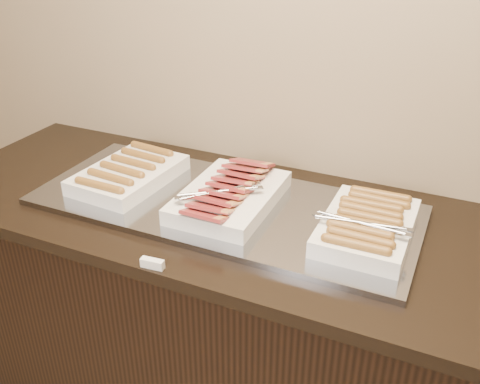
{
  "coord_description": "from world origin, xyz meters",
  "views": [
    {
      "loc": [
        0.63,
        0.82,
        1.73
      ],
      "look_at": [
        0.03,
        2.13,
        0.97
      ],
      "focal_mm": 40.0,
      "sensor_mm": 36.0,
      "label": 1
    }
  ],
  "objects_px": {
    "dish_left": "(129,174)",
    "dish_center": "(229,195)",
    "dish_right": "(367,225)",
    "counter": "(232,320)",
    "warming_tray": "(223,205)"
  },
  "relations": [
    {
      "from": "warming_tray",
      "to": "dish_left",
      "type": "relative_size",
      "value": 3.13
    },
    {
      "from": "counter",
      "to": "dish_center",
      "type": "height_order",
      "value": "dish_center"
    },
    {
      "from": "dish_left",
      "to": "dish_right",
      "type": "bearing_deg",
      "value": 3.51
    },
    {
      "from": "dish_left",
      "to": "dish_center",
      "type": "relative_size",
      "value": 0.91
    },
    {
      "from": "dish_right",
      "to": "dish_left",
      "type": "bearing_deg",
      "value": 179.54
    },
    {
      "from": "dish_center",
      "to": "dish_right",
      "type": "relative_size",
      "value": 1.17
    },
    {
      "from": "warming_tray",
      "to": "dish_right",
      "type": "height_order",
      "value": "dish_right"
    },
    {
      "from": "counter",
      "to": "dish_left",
      "type": "bearing_deg",
      "value": 180.0
    },
    {
      "from": "dish_left",
      "to": "counter",
      "type": "bearing_deg",
      "value": 3.79
    },
    {
      "from": "dish_left",
      "to": "dish_right",
      "type": "height_order",
      "value": "dish_right"
    },
    {
      "from": "dish_center",
      "to": "dish_right",
      "type": "distance_m",
      "value": 0.43
    },
    {
      "from": "dish_left",
      "to": "dish_right",
      "type": "relative_size",
      "value": 1.07
    },
    {
      "from": "dish_left",
      "to": "dish_center",
      "type": "xyz_separation_m",
      "value": [
        0.37,
        -0.0,
        0.0
      ]
    },
    {
      "from": "counter",
      "to": "dish_right",
      "type": "height_order",
      "value": "dish_right"
    },
    {
      "from": "dish_center",
      "to": "dish_right",
      "type": "bearing_deg",
      "value": -0.78
    }
  ]
}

